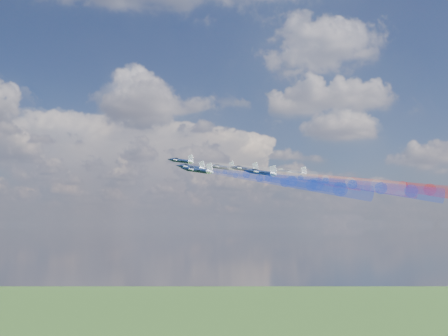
# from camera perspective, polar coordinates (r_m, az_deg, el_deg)

# --- Properties ---
(jet_lead) EXTENTS (16.22, 15.24, 5.99)m
(jet_lead) POSITION_cam_1_polar(r_m,az_deg,el_deg) (192.14, -4.71, 0.79)
(jet_lead) COLOR black
(trail_lead) EXTENTS (43.71, 27.30, 12.29)m
(trail_lead) POSITION_cam_1_polar(r_m,az_deg,el_deg) (175.62, 2.85, -0.16)
(trail_lead) COLOR silver
(jet_inner_left) EXTENTS (16.22, 15.24, 5.99)m
(jet_inner_left) POSITION_cam_1_polar(r_m,az_deg,el_deg) (175.15, -3.59, 0.06)
(jet_inner_left) COLOR black
(trail_inner_left) EXTENTS (43.71, 27.30, 12.29)m
(trail_inner_left) POSITION_cam_1_polar(r_m,az_deg,el_deg) (159.34, 4.88, -1.06)
(trail_inner_left) COLOR blue
(jet_inner_right) EXTENTS (16.22, 15.24, 5.99)m
(jet_inner_right) POSITION_cam_1_polar(r_m,az_deg,el_deg) (195.10, -0.23, 0.09)
(jet_inner_right) COLOR black
(trail_inner_right) EXTENTS (43.71, 27.30, 12.29)m
(trail_inner_right) POSITION_cam_1_polar(r_m,az_deg,el_deg) (180.62, 7.55, -0.90)
(trail_inner_right) COLOR red
(jet_outer_left) EXTENTS (16.22, 15.24, 5.99)m
(jet_outer_left) POSITION_cam_1_polar(r_m,az_deg,el_deg) (157.58, -2.91, -0.25)
(jet_outer_left) COLOR black
(trail_outer_left) EXTENTS (43.71, 27.30, 12.29)m
(trail_outer_left) POSITION_cam_1_polar(r_m,az_deg,el_deg) (142.32, 6.67, -1.54)
(trail_outer_left) COLOR blue
(jet_center_third) EXTENTS (16.22, 15.24, 5.99)m
(jet_center_third) POSITION_cam_1_polar(r_m,az_deg,el_deg) (177.01, 2.23, -0.10)
(jet_center_third) COLOR black
(trail_center_third) EXTENTS (43.71, 27.30, 12.29)m
(trail_center_third) POSITION_cam_1_polar(r_m,az_deg,el_deg) (163.88, 11.05, -1.20)
(trail_center_third) COLOR silver
(jet_outer_right) EXTENTS (16.22, 15.24, 5.99)m
(jet_outer_right) POSITION_cam_1_polar(r_m,az_deg,el_deg) (197.71, 5.16, -0.65)
(jet_outer_right) COLOR black
(trail_outer_right) EXTENTS (43.71, 27.30, 12.29)m
(trail_outer_right) POSITION_cam_1_polar(r_m,az_deg,el_deg) (185.79, 13.16, -1.66)
(trail_outer_right) COLOR red
(jet_rear_left) EXTENTS (16.22, 15.24, 5.99)m
(jet_rear_left) POSITION_cam_1_polar(r_m,az_deg,el_deg) (161.56, 4.04, -0.50)
(jet_rear_left) COLOR black
(trail_rear_left) EXTENTS (43.71, 27.30, 12.29)m
(trail_rear_left) POSITION_cam_1_polar(r_m,az_deg,el_deg) (149.52, 13.90, -1.74)
(trail_rear_left) COLOR blue
(jet_rear_right) EXTENTS (16.22, 15.24, 5.99)m
(jet_rear_right) POSITION_cam_1_polar(r_m,az_deg,el_deg) (181.02, 7.49, -0.54)
(jet_rear_right) COLOR black
(trail_rear_right) EXTENTS (43.71, 27.30, 12.29)m
(trail_rear_right) POSITION_cam_1_polar(r_m,az_deg,el_deg) (170.41, 16.41, -1.63)
(trail_rear_right) COLOR red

